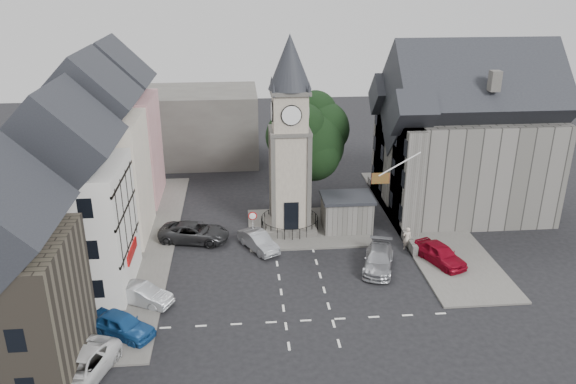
{
  "coord_description": "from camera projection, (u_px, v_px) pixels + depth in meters",
  "views": [
    {
      "loc": [
        -3.96,
        -35.29,
        20.82
      ],
      "look_at": [
        -0.41,
        5.0,
        4.62
      ],
      "focal_mm": 35.0,
      "sensor_mm": 36.0,
      "label": 1
    }
  ],
  "objects": [
    {
      "name": "car_island_east",
      "position": [
        379.0,
        259.0,
        41.55
      ],
      "size": [
        3.49,
        5.45,
        1.47
      ],
      "primitive_type": "imported",
      "rotation": [
        0.0,
        0.0,
        -0.31
      ],
      "color": "#95969C",
      "rests_on": "ground"
    },
    {
      "name": "pavement_west",
      "position": [
        138.0,
        245.0,
        45.2
      ],
      "size": [
        6.0,
        30.0,
        0.14
      ],
      "primitive_type": "cube",
      "color": "#595651",
      "rests_on": "ground"
    },
    {
      "name": "terrace_pink",
      "position": [
        115.0,
        134.0,
        51.78
      ],
      "size": [
        8.1,
        7.6,
        12.8
      ],
      "color": "tan",
      "rests_on": "ground"
    },
    {
      "name": "pedestrian",
      "position": [
        407.0,
        238.0,
        44.31
      ],
      "size": [
        0.7,
        0.47,
        1.89
      ],
      "primitive_type": "imported",
      "rotation": [
        0.0,
        0.0,
        3.11
      ],
      "color": "beige",
      "rests_on": "ground"
    },
    {
      "name": "car_west_grey",
      "position": [
        194.0,
        232.0,
        45.65
      ],
      "size": [
        6.06,
        3.7,
        1.57
      ],
      "primitive_type": "imported",
      "rotation": [
        0.0,
        0.0,
        1.37
      ],
      "color": "#29292B",
      "rests_on": "ground"
    },
    {
      "name": "car_east_red",
      "position": [
        440.0,
        254.0,
        42.27
      ],
      "size": [
        3.44,
        4.93,
        1.56
      ],
      "primitive_type": "imported",
      "rotation": [
        0.0,
        0.0,
        0.39
      ],
      "color": "maroon",
      "rests_on": "ground"
    },
    {
      "name": "clock_tower",
      "position": [
        290.0,
        138.0,
        45.07
      ],
      "size": [
        4.86,
        4.86,
        16.25
      ],
      "color": "#4C4944",
      "rests_on": "ground"
    },
    {
      "name": "car_island_silver",
      "position": [
        258.0,
        241.0,
        44.37
      ],
      "size": [
        3.39,
        4.45,
        1.41
      ],
      "primitive_type": "imported",
      "rotation": [
        0.0,
        0.0,
        0.51
      ],
      "color": "#999CA1",
      "rests_on": "ground"
    },
    {
      "name": "pavement_east",
      "position": [
        426.0,
        223.0,
        49.05
      ],
      "size": [
        6.0,
        26.0,
        0.14
      ],
      "primitive_type": "cube",
      "color": "#595651",
      "rests_on": "ground"
    },
    {
      "name": "car_west_blue",
      "position": [
        122.0,
        325.0,
        33.94
      ],
      "size": [
        4.62,
        3.78,
        1.48
      ],
      "primitive_type": "imported",
      "rotation": [
        0.0,
        0.0,
        1.02
      ],
      "color": "#194A8C",
      "rests_on": "ground"
    },
    {
      "name": "terrace_tudor",
      "position": [
        68.0,
        205.0,
        37.13
      ],
      "size": [
        8.1,
        7.6,
        12.0
      ],
      "color": "silver",
      "rests_on": "ground"
    },
    {
      "name": "town_tree",
      "position": [
        307.0,
        134.0,
        50.29
      ],
      "size": [
        7.2,
        7.2,
        10.8
      ],
      "color": "black",
      "rests_on": "ground"
    },
    {
      "name": "ground",
      "position": [
        300.0,
        276.0,
        40.7
      ],
      "size": [
        120.0,
        120.0,
        0.0
      ],
      "primitive_type": "plane",
      "color": "black",
      "rests_on": "ground"
    },
    {
      "name": "warning_sign_post",
      "position": [
        253.0,
        221.0,
        44.71
      ],
      "size": [
        0.7,
        0.19,
        2.85
      ],
      "color": "black",
      "rests_on": "ground"
    },
    {
      "name": "stone_shelter",
      "position": [
        347.0,
        213.0,
        47.45
      ],
      "size": [
        4.3,
        3.3,
        3.08
      ],
      "color": "#5B5954",
      "rests_on": "ground"
    },
    {
      "name": "east_building",
      "position": [
        461.0,
        144.0,
        49.81
      ],
      "size": [
        14.4,
        11.4,
        12.6
      ],
      "color": "#5B5954",
      "rests_on": "ground"
    },
    {
      "name": "car_west_silver",
      "position": [
        142.0,
        295.0,
        37.17
      ],
      "size": [
        4.35,
        3.09,
        1.36
      ],
      "primitive_type": "imported",
      "rotation": [
        0.0,
        0.0,
        1.12
      ],
      "color": "#A2A6AA",
      "rests_on": "ground"
    },
    {
      "name": "backdrop_west",
      "position": [
        169.0,
        126.0,
        64.12
      ],
      "size": [
        20.0,
        10.0,
        8.0
      ],
      "primitive_type": "cube",
      "color": "#4C4944",
      "rests_on": "ground"
    },
    {
      "name": "east_boundary_wall",
      "position": [
        389.0,
        211.0,
        50.53
      ],
      "size": [
        0.4,
        16.0,
        0.9
      ],
      "primitive_type": "cube",
      "color": "#5B5954",
      "rests_on": "ground"
    },
    {
      "name": "road_markings",
      "position": [
        309.0,
        320.0,
        35.61
      ],
      "size": [
        20.0,
        8.0,
        0.01
      ],
      "primitive_type": "cube",
      "color": "silver",
      "rests_on": "ground"
    },
    {
      "name": "flagpole",
      "position": [
        400.0,
        164.0,
        42.45
      ],
      "size": [
        3.68,
        0.1,
        2.74
      ],
      "color": "white",
      "rests_on": "ground"
    },
    {
      "name": "central_island",
      "position": [
        307.0,
        227.0,
        48.19
      ],
      "size": [
        10.0,
        8.0,
        0.16
      ],
      "primitive_type": "cube",
      "color": "#595651",
      "rests_on": "ground"
    },
    {
      "name": "van_sw_white",
      "position": [
        79.0,
        370.0,
        30.11
      ],
      "size": [
        4.09,
        6.01,
        1.53
      ],
      "primitive_type": "imported",
      "rotation": [
        0.0,
        0.0,
        -0.31
      ],
      "color": "white",
      "rests_on": "ground"
    },
    {
      "name": "terrace_cream",
      "position": [
        95.0,
        161.0,
        44.38
      ],
      "size": [
        8.1,
        7.6,
        12.8
      ],
      "color": "#F3E1CB",
      "rests_on": "ground"
    }
  ]
}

